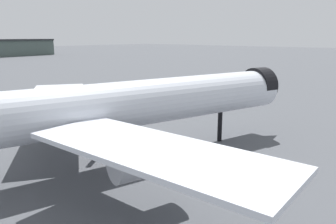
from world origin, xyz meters
TOP-DOWN VIEW (x-y plane):
  - ground at (0.00, 0.00)m, footprint 900.00×900.00m
  - airliner_near_gate at (-1.26, 2.20)m, footprint 56.61×50.54m

SIDE VIEW (x-z plane):
  - ground at x=0.00m, z-range 0.00..0.00m
  - airliner_near_gate at x=-1.26m, z-range -0.98..15.49m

